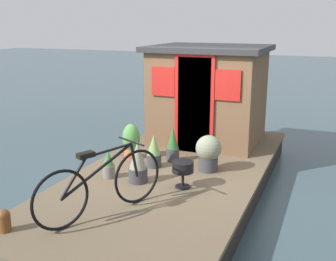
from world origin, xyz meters
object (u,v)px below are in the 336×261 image
Objects in this scene: potted_plant_lavender at (131,141)px; charcoal_grill at (183,168)px; bicycle at (102,184)px; potted_plant_geranium at (138,163)px; potted_plant_rosemary at (208,152)px; potted_plant_fern at (154,152)px; mooring_bollard at (4,220)px; potted_plant_ivy at (173,145)px; potted_plant_basil at (109,165)px; houseboat_cabin at (209,94)px.

potted_plant_lavender is 1.57× the size of charcoal_grill.
bicycle is 1.13m from potted_plant_geranium.
potted_plant_fern is (-0.16, 0.87, -0.06)m from potted_plant_rosemary.
potted_plant_rosemary is 3.15m from mooring_bollard.
potted_plant_geranium is 1.64× the size of charcoal_grill.
potted_plant_rosemary is (-0.23, -0.69, 0.03)m from potted_plant_ivy.
potted_plant_geranium is 0.69m from potted_plant_fern.
bicycle reaches higher than potted_plant_rosemary.
potted_plant_basil is (-1.08, 0.61, -0.08)m from potted_plant_ivy.
potted_plant_geranium is at bearing -89.04° from potted_plant_basil.
potted_plant_ivy is 0.73m from potted_plant_lavender.
potted_plant_lavender is at bearing 85.99° from potted_plant_rosemary.
charcoal_grill is at bearing -151.19° from potted_plant_ivy.
bicycle is 1.26m from potted_plant_basil.
houseboat_cabin reaches higher than potted_plant_basil.
potted_plant_fern reaches higher than charcoal_grill.
houseboat_cabin reaches higher than potted_plant_rosemary.
bicycle reaches higher than potted_plant_lavender.
potted_plant_fern is at bearing 49.47° from charcoal_grill.
houseboat_cabin is 1.99m from potted_plant_fern.
potted_plant_ivy is 1.54× the size of charcoal_grill.
potted_plant_lavender is at bearing -2.60° from mooring_bollard.
potted_plant_basil is 1.63× the size of mooring_bollard.
potted_plant_geranium is (1.12, 0.08, -0.10)m from bicycle.
houseboat_cabin reaches higher than charcoal_grill.
potted_plant_lavender is 1.13× the size of potted_plant_fern.
bicycle is 3.07× the size of potted_plant_fern.
potted_plant_ivy is at bearing 173.39° from houseboat_cabin.
potted_plant_basil is 1.90m from mooring_bollard.
mooring_bollard is (-2.74, 1.54, -0.17)m from potted_plant_rosemary.
potted_plant_lavender is 1.12m from potted_plant_geranium.
bicycle is 2.85× the size of potted_plant_rosemary.
potted_plant_lavender reaches higher than potted_plant_rosemary.
bicycle is 2.77× the size of potted_plant_ivy.
potted_plant_rosemary is at bearing -162.63° from houseboat_cabin.
potted_plant_ivy is (2.19, -0.04, -0.11)m from bicycle.
potted_plant_basil is at bearing 162.90° from houseboat_cabin.
houseboat_cabin is 1.92m from potted_plant_lavender.
mooring_bollard is (-4.42, 1.02, -0.80)m from houseboat_cabin.
bicycle reaches higher than potted_plant_basil.
mooring_bollard is at bearing 133.87° from bicycle.
potted_plant_ivy reaches higher than potted_plant_rosemary.
bicycle is at bearing -176.08° from potted_plant_geranium.
charcoal_grill is (-0.79, 0.14, -0.02)m from potted_plant_rosemary.
potted_plant_rosemary is at bearing -9.74° from charcoal_grill.
potted_plant_geranium reaches higher than mooring_bollard.
bicycle is 2.20m from potted_plant_ivy.
potted_plant_lavender is at bearing 55.23° from charcoal_grill.
potted_plant_rosemary is 1.42m from potted_plant_lavender.
potted_plant_rosemary is at bearing -29.36° from mooring_bollard.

